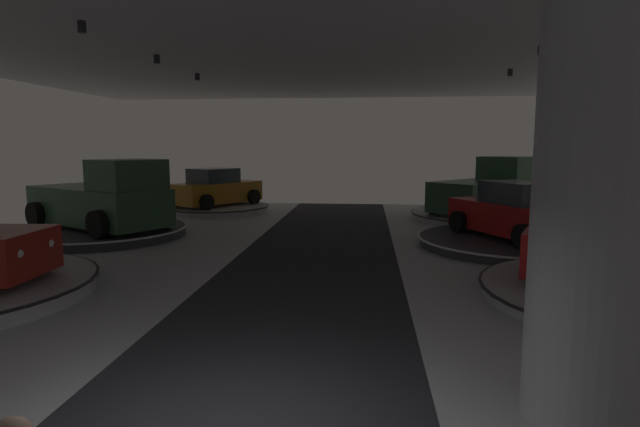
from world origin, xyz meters
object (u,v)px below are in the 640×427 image
(display_platform_deep_right, at_px, (483,215))
(display_platform_far_right, at_px, (514,242))
(display_car_far_right, at_px, (516,213))
(column_right, at_px, (597,174))
(pickup_truck_deep_right, at_px, (488,190))
(display_car_deep_left, at_px, (216,189))
(display_platform_mid_right, at_px, (638,295))
(display_platform_far_left, at_px, (100,232))
(display_platform_deep_left, at_px, (217,208))
(pickup_truck_far_left, at_px, (104,200))

(display_platform_deep_right, relative_size, display_platform_far_right, 1.04)
(display_car_far_right, bearing_deg, column_right, -101.69)
(column_right, xyz_separation_m, pickup_truck_deep_right, (2.64, 15.95, -1.54))
(column_right, relative_size, display_car_deep_left, 1.22)
(column_right, distance_m, display_platform_mid_right, 5.97)
(display_platform_mid_right, height_order, display_platform_far_left, display_platform_far_left)
(display_platform_mid_right, bearing_deg, display_car_far_right, 99.21)
(display_car_far_right, xyz_separation_m, display_platform_far_left, (-13.41, 0.47, -0.87))
(pickup_truck_deep_right, height_order, display_car_far_right, pickup_truck_deep_right)
(column_right, relative_size, display_platform_deep_left, 1.15)
(pickup_truck_deep_right, distance_m, display_platform_far_right, 6.21)
(display_platform_deep_left, height_order, display_platform_mid_right, display_platform_deep_left)
(column_right, distance_m, display_platform_far_right, 10.39)
(display_car_far_right, relative_size, display_platform_far_left, 0.80)
(display_platform_far_right, relative_size, display_platform_deep_left, 1.20)
(display_platform_deep_left, relative_size, display_car_deep_left, 1.05)
(pickup_truck_far_left, bearing_deg, display_platform_mid_right, -21.91)
(column_right, relative_size, display_platform_far_left, 0.97)
(display_platform_far_right, xyz_separation_m, display_platform_far_left, (-13.39, 0.44, 0.02))
(display_platform_deep_right, height_order, pickup_truck_far_left, pickup_truck_far_left)
(pickup_truck_deep_right, height_order, pickup_truck_far_left, pickup_truck_far_left)
(column_right, xyz_separation_m, display_car_deep_left, (-9.34, 16.81, -1.67))
(column_right, xyz_separation_m, display_car_far_right, (2.03, 9.83, -1.70))
(display_platform_far_right, bearing_deg, display_platform_deep_left, 148.42)
(display_platform_deep_left, distance_m, display_car_deep_left, 0.91)
(display_car_deep_left, distance_m, display_platform_far_left, 6.88)
(column_right, height_order, display_platform_deep_right, column_right)
(display_platform_deep_right, distance_m, display_platform_far_left, 14.82)
(display_platform_deep_right, distance_m, display_car_deep_left, 11.85)
(display_car_far_right, relative_size, display_car_deep_left, 1.01)
(display_platform_deep_left, height_order, display_platform_far_left, display_platform_far_left)
(display_platform_deep_left, bearing_deg, pickup_truck_deep_right, -4.22)
(column_right, bearing_deg, pickup_truck_far_left, 137.56)
(display_platform_deep_left, height_order, display_car_deep_left, display_car_deep_left)
(display_platform_deep_left, distance_m, display_platform_mid_right, 17.36)
(column_right, distance_m, display_car_deep_left, 19.30)
(column_right, bearing_deg, display_car_far_right, 78.31)
(pickup_truck_far_left, bearing_deg, display_car_deep_left, 75.30)
(display_platform_deep_right, bearing_deg, pickup_truck_far_left, -157.58)
(pickup_truck_deep_right, bearing_deg, display_platform_deep_left, 175.78)
(display_platform_far_right, relative_size, pickup_truck_far_left, 1.02)
(pickup_truck_deep_right, xyz_separation_m, display_platform_deep_left, (-11.96, 0.88, -1.04))
(column_right, height_order, display_platform_far_left, column_right)
(display_platform_far_right, distance_m, display_platform_mid_right, 5.42)
(pickup_truck_deep_right, relative_size, display_car_far_right, 1.17)
(display_car_far_right, height_order, pickup_truck_far_left, pickup_truck_far_left)
(display_platform_far_left, bearing_deg, display_car_deep_left, 72.69)
(display_platform_far_left, bearing_deg, display_platform_deep_right, 21.44)
(display_car_far_right, bearing_deg, display_platform_deep_left, 148.35)
(display_platform_deep_right, bearing_deg, display_platform_far_right, -93.89)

